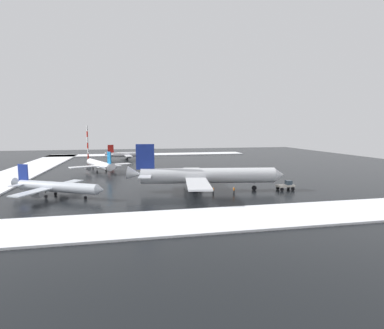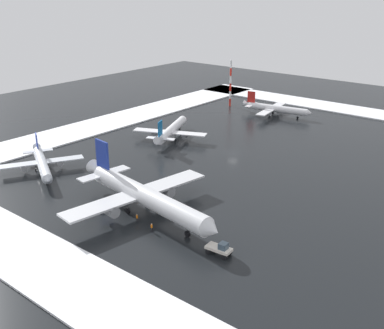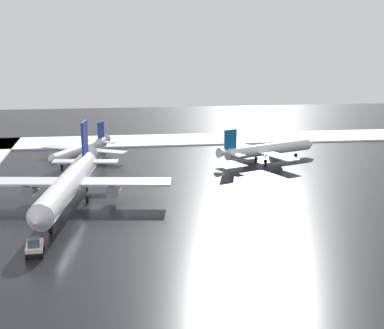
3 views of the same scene
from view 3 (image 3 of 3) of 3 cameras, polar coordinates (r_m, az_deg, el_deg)
name	(u,v)px [view 3 (image 3 of 3)]	position (r m, az deg, el deg)	size (l,w,h in m)	color
ground_plane	(301,186)	(113.29, 10.49, -2.10)	(240.00, 240.00, 0.00)	black
snow_bank_far	(243,138)	(160.35, 5.02, 2.56)	(152.00, 16.00, 0.40)	white
airplane_parked_portside	(69,184)	(99.82, -11.86, -1.82)	(34.10, 40.91, 12.16)	silver
airplane_foreground_jet	(267,149)	(133.24, 7.26, 1.46)	(25.81, 21.90, 8.10)	white
airplane_far_rear	(81,150)	(135.06, -10.71, 1.40)	(19.81, 23.22, 7.50)	silver
pushback_tug	(34,246)	(80.72, -15.04, -7.60)	(2.61, 4.76, 2.50)	silver
ground_crew_mid_apron	(47,204)	(99.68, -13.89, -3.77)	(0.36, 0.36, 1.71)	black
ground_crew_beside_wing	(37,214)	(95.05, -14.83, -4.65)	(0.36, 0.36, 1.71)	black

